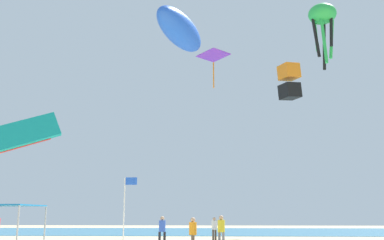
{
  "coord_description": "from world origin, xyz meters",
  "views": [
    {
      "loc": [
        3.08,
        -18.46,
        1.86
      ],
      "look_at": [
        1.48,
        14.46,
        8.81
      ],
      "focal_mm": 41.65,
      "sensor_mm": 36.0,
      "label": 1
    }
  ],
  "objects_px": {
    "kite_box_orange": "(289,82)",
    "kite_diamond_purple": "(213,57)",
    "person_leftmost": "(193,231)",
    "kite_octopus_green": "(322,17)",
    "person_far_shore": "(221,228)",
    "kite_inflatable_blue": "(180,30)",
    "banner_flag": "(126,207)",
    "kite_parafoil_teal": "(16,135)",
    "person_near_tent": "(162,228)",
    "person_central": "(214,227)"
  },
  "relations": [
    {
      "from": "person_near_tent",
      "to": "person_far_shore",
      "type": "xyz_separation_m",
      "value": [
        3.6,
        -1.06,
        0.03
      ]
    },
    {
      "from": "person_near_tent",
      "to": "person_leftmost",
      "type": "height_order",
      "value": "person_near_tent"
    },
    {
      "from": "kite_inflatable_blue",
      "to": "kite_octopus_green",
      "type": "bearing_deg",
      "value": -59.48
    },
    {
      "from": "kite_diamond_purple",
      "to": "kite_octopus_green",
      "type": "bearing_deg",
      "value": 98.62
    },
    {
      "from": "kite_parafoil_teal",
      "to": "kite_diamond_purple",
      "type": "bearing_deg",
      "value": -164.5
    },
    {
      "from": "person_far_shore",
      "to": "kite_diamond_purple",
      "type": "bearing_deg",
      "value": -45.44
    },
    {
      "from": "person_central",
      "to": "kite_parafoil_teal",
      "type": "bearing_deg",
      "value": -48.16
    },
    {
      "from": "person_near_tent",
      "to": "kite_inflatable_blue",
      "type": "bearing_deg",
      "value": -103.92
    },
    {
      "from": "banner_flag",
      "to": "kite_diamond_purple",
      "type": "bearing_deg",
      "value": 79.4
    },
    {
      "from": "kite_inflatable_blue",
      "to": "kite_diamond_purple",
      "type": "xyz_separation_m",
      "value": [
        2.69,
        9.99,
        1.27
      ]
    },
    {
      "from": "person_far_shore",
      "to": "kite_diamond_purple",
      "type": "xyz_separation_m",
      "value": [
        -0.32,
        16.97,
        16.74
      ]
    },
    {
      "from": "banner_flag",
      "to": "kite_diamond_purple",
      "type": "distance_m",
      "value": 27.88
    },
    {
      "from": "banner_flag",
      "to": "kite_diamond_purple",
      "type": "height_order",
      "value": "kite_diamond_purple"
    },
    {
      "from": "kite_box_orange",
      "to": "kite_diamond_purple",
      "type": "xyz_separation_m",
      "value": [
        -7.36,
        1.81,
        3.31
      ]
    },
    {
      "from": "person_near_tent",
      "to": "person_central",
      "type": "xyz_separation_m",
      "value": [
        3.19,
        4.98,
        -0.06
      ]
    },
    {
      "from": "person_leftmost",
      "to": "kite_octopus_green",
      "type": "height_order",
      "value": "kite_octopus_green"
    },
    {
      "from": "kite_box_orange",
      "to": "banner_flag",
      "type": "bearing_deg",
      "value": -55.88
    },
    {
      "from": "person_central",
      "to": "kite_parafoil_teal",
      "type": "xyz_separation_m",
      "value": [
        -14.47,
        -1.46,
        6.53
      ]
    },
    {
      "from": "kite_box_orange",
      "to": "kite_octopus_green",
      "type": "relative_size",
      "value": 0.62
    },
    {
      "from": "person_near_tent",
      "to": "kite_octopus_green",
      "type": "height_order",
      "value": "kite_octopus_green"
    },
    {
      "from": "person_leftmost",
      "to": "kite_diamond_purple",
      "type": "xyz_separation_m",
      "value": [
        1.22,
        19.78,
        16.79
      ]
    },
    {
      "from": "kite_box_orange",
      "to": "kite_parafoil_teal",
      "type": "relative_size",
      "value": 0.58
    },
    {
      "from": "banner_flag",
      "to": "kite_box_orange",
      "type": "bearing_deg",
      "value": 60.93
    },
    {
      "from": "person_far_shore",
      "to": "kite_inflatable_blue",
      "type": "bearing_deg",
      "value": -23.18
    },
    {
      "from": "banner_flag",
      "to": "kite_parafoil_teal",
      "type": "xyz_separation_m",
      "value": [
        -10.31,
        10.31,
        5.33
      ]
    },
    {
      "from": "kite_box_orange",
      "to": "kite_inflatable_blue",
      "type": "bearing_deg",
      "value": -77.67
    },
    {
      "from": "person_central",
      "to": "banner_flag",
      "type": "bearing_deg",
      "value": 16.61
    },
    {
      "from": "kite_inflatable_blue",
      "to": "kite_parafoil_teal",
      "type": "bearing_deg",
      "value": 117.98
    },
    {
      "from": "banner_flag",
      "to": "kite_inflatable_blue",
      "type": "xyz_separation_m",
      "value": [
        1.55,
        12.7,
        14.36
      ]
    },
    {
      "from": "person_central",
      "to": "kite_box_orange",
      "type": "height_order",
      "value": "kite_box_orange"
    },
    {
      "from": "person_leftmost",
      "to": "banner_flag",
      "type": "distance_m",
      "value": 4.36
    },
    {
      "from": "kite_octopus_green",
      "to": "kite_diamond_purple",
      "type": "xyz_separation_m",
      "value": [
        -9.6,
        6.94,
        -0.99
      ]
    },
    {
      "from": "person_near_tent",
      "to": "person_central",
      "type": "height_order",
      "value": "person_near_tent"
    },
    {
      "from": "kite_inflatable_blue",
      "to": "kite_box_orange",
      "type": "xyz_separation_m",
      "value": [
        10.06,
        8.18,
        -2.04
      ]
    },
    {
      "from": "person_near_tent",
      "to": "person_leftmost",
      "type": "distance_m",
      "value": 4.38
    },
    {
      "from": "banner_flag",
      "to": "kite_box_orange",
      "type": "xyz_separation_m",
      "value": [
        11.61,
        20.89,
        12.32
      ]
    },
    {
      "from": "person_far_shore",
      "to": "kite_box_orange",
      "type": "bearing_deg",
      "value": -71.42
    },
    {
      "from": "person_leftmost",
      "to": "kite_octopus_green",
      "type": "bearing_deg",
      "value": 143.59
    },
    {
      "from": "kite_inflatable_blue",
      "to": "kite_parafoil_teal",
      "type": "height_order",
      "value": "kite_inflatable_blue"
    },
    {
      "from": "person_central",
      "to": "kite_diamond_purple",
      "type": "distance_m",
      "value": 20.07
    },
    {
      "from": "person_near_tent",
      "to": "kite_inflatable_blue",
      "type": "relative_size",
      "value": 0.2
    },
    {
      "from": "kite_box_orange",
      "to": "kite_parafoil_teal",
      "type": "height_order",
      "value": "kite_box_orange"
    },
    {
      "from": "person_near_tent",
      "to": "kite_parafoil_teal",
      "type": "xyz_separation_m",
      "value": [
        -11.27,
        3.52,
        6.47
      ]
    },
    {
      "from": "banner_flag",
      "to": "kite_diamond_purple",
      "type": "xyz_separation_m",
      "value": [
        4.25,
        22.7,
        15.63
      ]
    },
    {
      "from": "kite_diamond_purple",
      "to": "person_central",
      "type": "bearing_deg",
      "value": 44.0
    },
    {
      "from": "banner_flag",
      "to": "kite_parafoil_teal",
      "type": "distance_m",
      "value": 15.52
    },
    {
      "from": "banner_flag",
      "to": "kite_box_orange",
      "type": "distance_m",
      "value": 26.89
    },
    {
      "from": "kite_inflatable_blue",
      "to": "kite_parafoil_teal",
      "type": "xyz_separation_m",
      "value": [
        -11.86,
        -2.4,
        -9.03
      ]
    },
    {
      "from": "person_far_shore",
      "to": "kite_box_orange",
      "type": "xyz_separation_m",
      "value": [
        7.05,
        15.16,
        13.43
      ]
    },
    {
      "from": "person_leftmost",
      "to": "person_far_shore",
      "type": "height_order",
      "value": "person_far_shore"
    }
  ]
}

